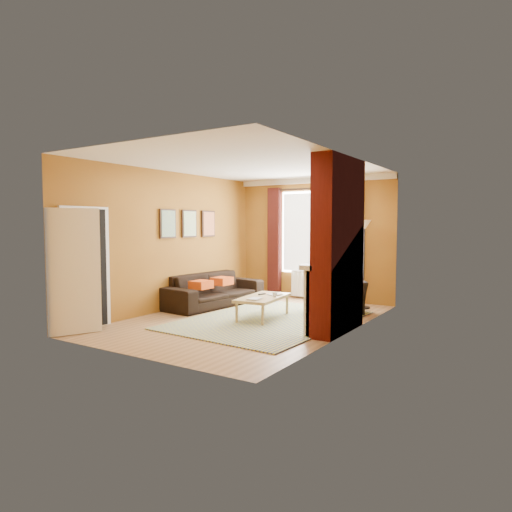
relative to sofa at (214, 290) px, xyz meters
The scene contains 12 objects.
ground 1.67m from the sofa, 29.36° to the right, with size 5.50×5.50×0.00m, color brown.
room_walls 2.36m from the sofa, 14.23° to the right, with size 3.82×5.54×2.83m.
striped_rug 1.92m from the sofa, 20.72° to the right, with size 2.74×3.67×0.02m.
sofa is the anchor object (origin of this frame).
armchair 2.61m from the sofa, 13.96° to the left, with size 1.03×0.90×0.67m, color black.
coffee_table 1.72m from the sofa, 20.51° to the right, with size 0.78×1.32×0.42m.
wicker_stool 2.54m from the sofa, 30.75° to the left, with size 0.49×0.49×0.46m.
floor_lamp 3.33m from the sofa, 26.74° to the left, with size 0.29×0.29×1.82m.
book_a 1.87m from the sofa, 32.52° to the right, with size 0.20×0.27×0.03m, color #999999.
book_b 1.66m from the sofa, 11.14° to the right, with size 0.19×0.26×0.02m, color #999999.
mug 1.92m from the sofa, 17.13° to the right, with size 0.09×0.09×0.09m, color #999999.
tv_remote 1.56m from the sofa, 16.67° to the right, with size 0.08×0.17×0.02m.
Camera 1 is at (4.51, -6.87, 1.74)m, focal length 32.00 mm.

